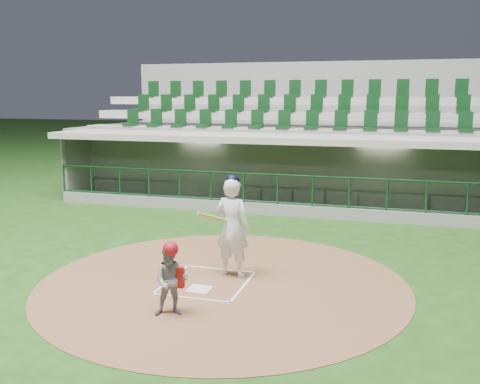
{
  "coord_description": "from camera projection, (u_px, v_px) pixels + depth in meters",
  "views": [
    {
      "loc": [
        3.47,
        -9.66,
        3.63
      ],
      "look_at": [
        -0.19,
        2.6,
        1.3
      ],
      "focal_mm": 40.0,
      "sensor_mm": 36.0,
      "label": 1
    }
  ],
  "objects": [
    {
      "name": "batter",
      "position": [
        232.0,
        226.0,
        10.68
      ],
      "size": [
        0.94,
        0.95,
        2.09
      ],
      "color": "white",
      "rests_on": "dirt_circle"
    },
    {
      "name": "dirt_circle",
      "position": [
        223.0,
        283.0,
        10.46
      ],
      "size": [
        7.2,
        7.2,
        0.01
      ],
      "primitive_type": "cylinder",
      "color": "brown",
      "rests_on": "ground"
    },
    {
      "name": "batter_box_chalk",
      "position": [
        207.0,
        282.0,
        10.45
      ],
      "size": [
        1.55,
        1.8,
        0.01
      ],
      "color": "white",
      "rests_on": "ground"
    },
    {
      "name": "ground",
      "position": [
        212.0,
        278.0,
        10.74
      ],
      "size": [
        120.0,
        120.0,
        0.0
      ],
      "primitive_type": "plane",
      "color": "#1C4313",
      "rests_on": "ground"
    },
    {
      "name": "dugout_structure",
      "position": [
        290.0,
        175.0,
        17.92
      ],
      "size": [
        16.4,
        3.7,
        3.0
      ],
      "color": "gray",
      "rests_on": "ground"
    },
    {
      "name": "seating_deck",
      "position": [
        306.0,
        152.0,
        20.76
      ],
      "size": [
        17.0,
        6.72,
        5.15
      ],
      "color": "slate",
      "rests_on": "ground"
    },
    {
      "name": "home_plate",
      "position": [
        199.0,
        289.0,
        10.07
      ],
      "size": [
        0.43,
        0.43,
        0.02
      ],
      "primitive_type": "cube",
      "color": "white",
      "rests_on": "dirt_circle"
    },
    {
      "name": "catcher",
      "position": [
        171.0,
        279.0,
        8.83
      ],
      "size": [
        0.7,
        0.62,
        1.27
      ],
      "color": "gray",
      "rests_on": "dirt_circle"
    }
  ]
}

